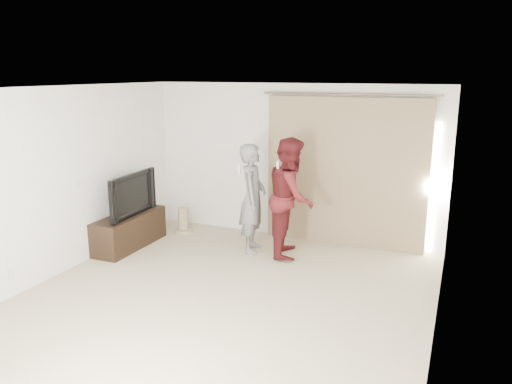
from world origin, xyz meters
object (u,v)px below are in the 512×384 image
Objects in this scene: tv at (127,194)px; person_woman at (291,197)px; tv_console at (129,231)px; person_man at (253,198)px.

person_woman is at bearing -76.86° from tv.
tv is 2.62m from person_woman.
tv_console is 2.69m from person_woman.
tv_console is 2.10m from person_man.
person_woman is at bearing 9.09° from person_man.
person_man reaches higher than tv_console.
tv_console is 0.82× the size of person_man.
person_man is at bearing 17.25° from tv_console.
tv_console is at bearing -0.00° from tv.
person_woman is at bearing 15.37° from tv_console.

